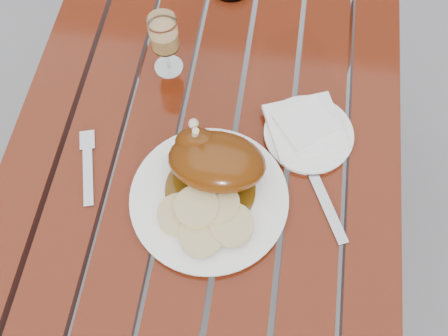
# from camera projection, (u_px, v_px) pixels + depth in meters

# --- Properties ---
(ground) EXTENTS (60.00, 60.00, 0.00)m
(ground) POSITION_uv_depth(u_px,v_px,m) (215.00, 233.00, 1.73)
(ground) COLOR slate
(ground) RESTS_ON ground
(table) EXTENTS (0.80, 1.20, 0.75)m
(table) POSITION_uv_depth(u_px,v_px,m) (213.00, 189.00, 1.39)
(table) COLOR #66210C
(table) RESTS_ON ground
(dinner_plate) EXTENTS (0.35, 0.35, 0.02)m
(dinner_plate) POSITION_uv_depth(u_px,v_px,m) (209.00, 199.00, 0.96)
(dinner_plate) COLOR white
(dinner_plate) RESTS_ON table
(roast_duck) EXTENTS (0.19, 0.19, 0.13)m
(roast_duck) POSITION_uv_depth(u_px,v_px,m) (214.00, 161.00, 0.93)
(roast_duck) COLOR #5B380A
(roast_duck) RESTS_ON dinner_plate
(bread_dumplings) EXTENTS (0.18, 0.14, 0.03)m
(bread_dumplings) POSITION_uv_depth(u_px,v_px,m) (205.00, 217.00, 0.91)
(bread_dumplings) COLOR tan
(bread_dumplings) RESTS_ON dinner_plate
(wine_glass) EXTENTS (0.08, 0.08, 0.15)m
(wine_glass) POSITION_uv_depth(u_px,v_px,m) (165.00, 45.00, 1.04)
(wine_glass) COLOR #EAB96A
(wine_glass) RESTS_ON table
(side_plate) EXTENTS (0.20, 0.20, 0.01)m
(side_plate) POSITION_uv_depth(u_px,v_px,m) (308.00, 135.00, 1.03)
(side_plate) COLOR white
(side_plate) RESTS_ON table
(napkin) EXTENTS (0.19, 0.18, 0.01)m
(napkin) POSITION_uv_depth(u_px,v_px,m) (305.00, 126.00, 1.02)
(napkin) COLOR white
(napkin) RESTS_ON side_plate
(fork) EXTENTS (0.06, 0.15, 0.01)m
(fork) POSITION_uv_depth(u_px,v_px,m) (88.00, 170.00, 0.99)
(fork) COLOR gray
(fork) RESTS_ON table
(knife) EXTENTS (0.11, 0.20, 0.01)m
(knife) POSITION_uv_depth(u_px,v_px,m) (321.00, 193.00, 0.97)
(knife) COLOR gray
(knife) RESTS_ON table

